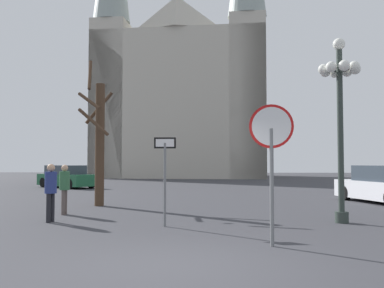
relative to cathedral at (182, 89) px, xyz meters
name	(u,v)px	position (x,y,z in m)	size (l,w,h in m)	color
ground_plane	(176,267)	(3.08, -39.34, -9.85)	(120.00, 120.00, 0.00)	#38383D
cathedral	(182,89)	(0.00, 0.00, 0.00)	(18.87, 13.62, 33.84)	#BCB5A5
stop_sign	(271,145)	(4.80, -37.66, -7.87)	(0.87, 0.13, 2.77)	slate
one_way_arrow_sign	(165,170)	(2.40, -35.32, -8.41)	(0.56, 0.07, 2.27)	slate
street_lamp	(340,100)	(7.11, -34.40, -6.50)	(1.15, 1.15, 5.05)	#2D3833
bare_tree	(99,139)	(-0.70, -30.51, -7.32)	(1.34, 1.52, 5.59)	#473323
parked_car_near_green	(67,177)	(-5.93, -19.61, -9.17)	(4.62, 4.05, 1.44)	#1E5B38
parked_car_far_white	(384,186)	(10.47, -28.82, -9.14)	(2.86, 4.61, 1.51)	silver
pedestrian_walking	(51,187)	(-0.80, -34.76, -8.89)	(0.32, 0.32, 1.59)	black
pedestrian_standing	(65,185)	(-1.03, -33.13, -8.91)	(0.32, 0.32, 1.56)	#594C47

